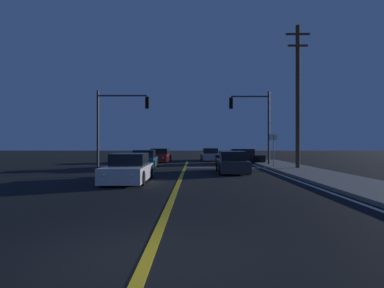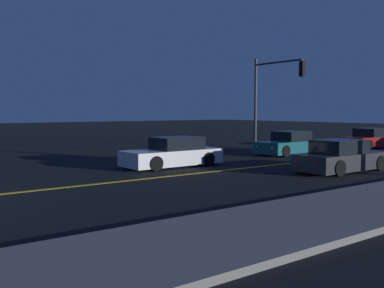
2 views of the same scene
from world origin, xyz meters
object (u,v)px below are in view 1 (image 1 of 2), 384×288
at_px(car_far_approaching_teal, 144,160).
at_px(traffic_signal_far_left, 116,116).
at_px(car_lead_oncoming_black, 240,157).
at_px(car_distant_tail_charcoal, 232,163).
at_px(car_following_oncoming_red, 160,156).
at_px(traffic_signal_near_right, 255,117).
at_px(street_sign_corner, 274,145).
at_px(car_mid_block_white, 129,169).
at_px(utility_pole_right, 298,95).
at_px(car_parked_curb_silver, 210,155).

bearing_deg(car_far_approaching_teal, traffic_signal_far_left, -23.67).
bearing_deg(car_lead_oncoming_black, car_distant_tail_charcoal, 168.97).
relative_size(car_distant_tail_charcoal, car_following_oncoming_red, 1.04).
bearing_deg(car_following_oncoming_red, traffic_signal_near_right, 148.29).
distance_m(car_far_approaching_teal, street_sign_corner, 9.63).
height_order(car_mid_block_white, car_far_approaching_teal, same).
bearing_deg(traffic_signal_near_right, street_sign_corner, 106.35).
relative_size(traffic_signal_far_left, street_sign_corner, 2.35).
bearing_deg(traffic_signal_near_right, car_distant_tail_charcoal, 66.87).
relative_size(car_distant_tail_charcoal, traffic_signal_near_right, 0.75).
xyz_separation_m(car_lead_oncoming_black, traffic_signal_far_left, (-10.27, -4.57, 3.39)).
distance_m(car_distant_tail_charcoal, car_following_oncoming_red, 12.95).
bearing_deg(utility_pole_right, traffic_signal_near_right, 119.44).
distance_m(car_lead_oncoming_black, car_following_oncoming_red, 7.97).
bearing_deg(car_lead_oncoming_black, traffic_signal_near_right, -166.11).
relative_size(car_distant_tail_charcoal, car_mid_block_white, 0.99).
bearing_deg(street_sign_corner, traffic_signal_far_left, 173.27).
relative_size(car_parked_curb_silver, street_sign_corner, 1.85).
bearing_deg(car_far_approaching_teal, traffic_signal_near_right, -167.54).
distance_m(car_parked_curb_silver, traffic_signal_far_left, 12.91).
bearing_deg(car_parked_curb_silver, utility_pole_right, -67.48).
bearing_deg(traffic_signal_near_right, car_parked_curb_silver, -68.44).
relative_size(car_far_approaching_teal, utility_pole_right, 0.43).
relative_size(car_lead_oncoming_black, street_sign_corner, 1.77).
xyz_separation_m(car_following_oncoming_red, traffic_signal_far_left, (-2.64, -6.91, 3.39)).
height_order(car_following_oncoming_red, utility_pole_right, utility_pole_right).
bearing_deg(car_parked_curb_silver, car_far_approaching_teal, -118.65).
relative_size(traffic_signal_near_right, traffic_signal_far_left, 1.02).
distance_m(car_mid_block_white, street_sign_corner, 12.10).
xyz_separation_m(car_following_oncoming_red, utility_pole_right, (10.63, -9.44, 4.63)).
height_order(car_following_oncoming_red, traffic_signal_far_left, traffic_signal_far_left).
bearing_deg(car_parked_curb_silver, car_distant_tail_charcoal, -88.85).
bearing_deg(car_lead_oncoming_black, street_sign_corner, -164.93).
bearing_deg(car_distant_tail_charcoal, traffic_signal_near_right, 67.58).
bearing_deg(car_distant_tail_charcoal, car_far_approaching_teal, 149.25).
relative_size(car_lead_oncoming_black, car_distant_tail_charcoal, 0.98).
relative_size(car_parked_curb_silver, car_mid_block_white, 1.01).
distance_m(car_mid_block_white, traffic_signal_near_right, 14.01).
relative_size(car_mid_block_white, street_sign_corner, 1.83).
distance_m(traffic_signal_near_right, traffic_signal_far_left, 11.14).
bearing_deg(traffic_signal_far_left, car_mid_block_white, -72.79).
distance_m(traffic_signal_near_right, utility_pole_right, 4.68).
bearing_deg(utility_pole_right, car_parked_curb_silver, 114.20).
bearing_deg(car_mid_block_white, traffic_signal_near_right, -127.49).
bearing_deg(car_mid_block_white, car_lead_oncoming_black, -118.35).
height_order(car_parked_curb_silver, car_mid_block_white, same).
distance_m(car_lead_oncoming_black, traffic_signal_far_left, 11.74).
bearing_deg(car_mid_block_white, car_parked_curb_silver, -104.85).
bearing_deg(car_mid_block_white, street_sign_corner, -138.64).
distance_m(car_lead_oncoming_black, car_distant_tail_charcoal, 9.41).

